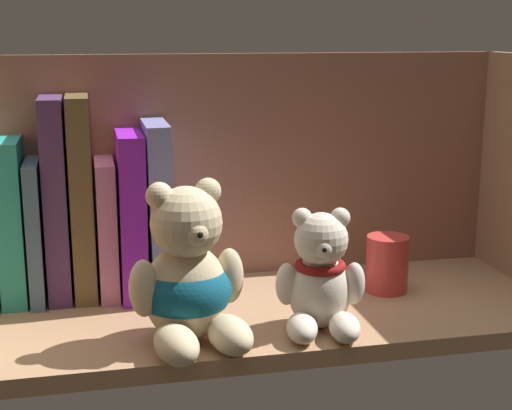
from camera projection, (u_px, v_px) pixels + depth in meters
The scene contains 12 objects.
shelf_board at pixel (260, 316), 90.48cm from camera, with size 70.36×26.52×2.00cm, color #A87F5B.
shelf_back_panel at pixel (237, 174), 100.28cm from camera, with size 72.76×1.20×31.40cm, color #8D5B47.
book_1 at pixel (13, 220), 91.27cm from camera, with size 2.95×10.26×19.84cm, color teal.
book_2 at pixel (36, 229), 92.13cm from camera, with size 1.69×11.53×17.25cm, color #43607A.
book_3 at pixel (56, 199), 91.82cm from camera, with size 2.73×10.29×24.71cm, color #4B2D5A.
book_4 at pixel (82, 197), 92.46cm from camera, with size 2.66×10.47×24.83cm, color brown.
book_5 at pixel (107, 227), 93.95cm from camera, with size 2.28×11.46×17.01cm, color #C26F97.
book_6 at pixel (131, 212), 94.21cm from camera, with size 3.09×13.69×20.38cm, color purple.
book_7 at pixel (157, 206), 94.78cm from camera, with size 2.82×14.53×21.57cm, color #7B7EC0.
teddy_bear_larger at pixel (188, 280), 79.07cm from camera, with size 13.09×13.93×17.44cm.
teddy_bear_smaller at pixel (321, 279), 82.59cm from camera, with size 10.14×10.57×13.66cm.
pillar_candle at pixel (387, 264), 95.33cm from camera, with size 5.31×5.31×7.16cm, color #C63833.
Camera 1 is at (-19.11, -82.87, 34.60)cm, focal length 53.07 mm.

